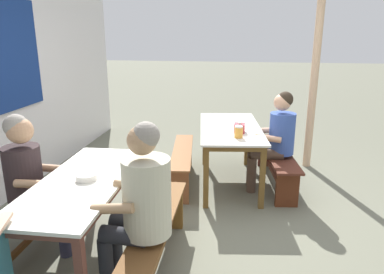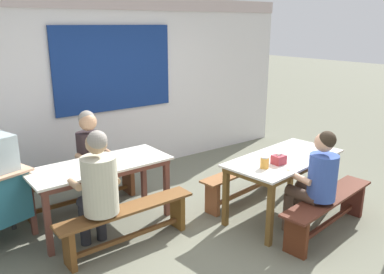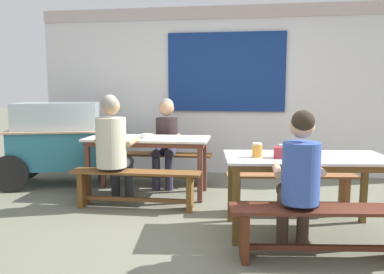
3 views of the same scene
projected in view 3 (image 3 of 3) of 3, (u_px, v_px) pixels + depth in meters
ground_plane at (222, 223)px, 4.07m from camera, size 40.00×40.00×0.00m
backdrop_wall at (234, 87)px, 6.27m from camera, size 6.43×0.23×2.68m
dining_table_far at (148, 144)px, 5.07m from camera, size 1.61×0.69×0.76m
dining_table_near at (306, 164)px, 3.71m from camera, size 1.62×0.93×0.76m
bench_far_back at (158, 163)px, 5.71m from camera, size 1.58×0.33×0.45m
bench_far_front at (135, 183)px, 4.52m from camera, size 1.53×0.29×0.45m
bench_near_back at (291, 188)px, 4.36m from camera, size 1.46×0.42×0.45m
bench_near_front at (324, 225)px, 3.16m from camera, size 1.56×0.49×0.45m
food_cart at (57, 138)px, 5.62m from camera, size 1.82×1.24×1.19m
person_center_facing at (166, 136)px, 5.56m from camera, size 0.44×0.58×1.25m
person_left_back_turned at (113, 144)px, 4.55m from camera, size 0.47×0.54×1.33m
person_near_front at (299, 175)px, 3.19m from camera, size 0.42×0.55×1.24m
tissue_box at (282, 152)px, 3.61m from camera, size 0.14×0.12×0.13m
condiment_jar at (257, 150)px, 3.65m from camera, size 0.09×0.09×0.13m
soup_bowl at (147, 136)px, 5.02m from camera, size 0.17×0.17×0.05m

